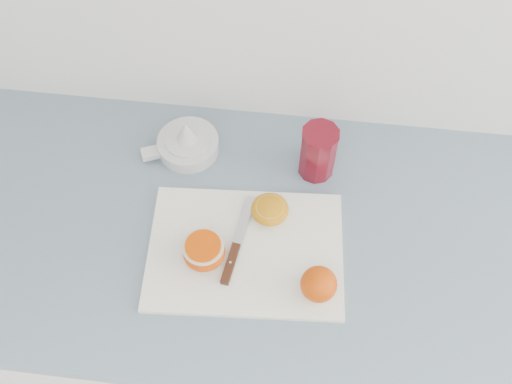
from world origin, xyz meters
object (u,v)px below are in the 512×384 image
cutting_board (246,251)px  red_tumbler (318,153)px  counter (262,310)px  half_orange (204,251)px  citrus_juicer (187,143)px

cutting_board → red_tumbler: size_ratio=2.98×
cutting_board → counter: bearing=59.9°
red_tumbler → half_orange: bearing=-129.9°
cutting_board → half_orange: size_ratio=4.67×
counter → citrus_juicer: 0.53m
citrus_juicer → cutting_board: bearing=-56.1°
red_tumbler → counter: bearing=-120.1°
counter → red_tumbler: size_ratio=19.00×
half_orange → red_tumbler: size_ratio=0.64×
cutting_board → red_tumbler: (0.12, 0.21, 0.05)m
half_orange → citrus_juicer: size_ratio=0.49×
half_orange → red_tumbler: bearing=50.1°
half_orange → counter: bearing=36.6°
counter → citrus_juicer: citrus_juicer is taller
counter → citrus_juicer: size_ratio=14.53×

